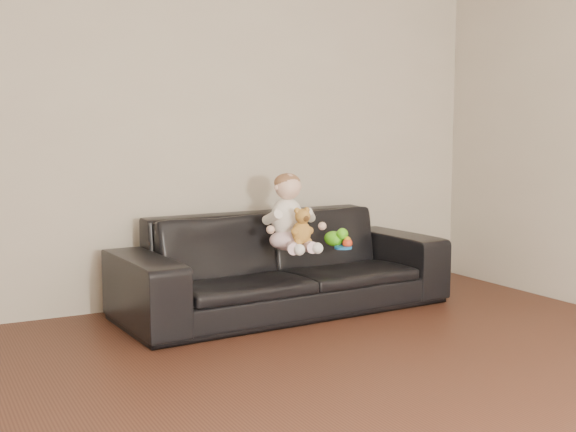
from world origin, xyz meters
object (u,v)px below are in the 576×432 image
teddy_bear (302,227)px  toy_green (334,239)px  baby (289,217)px  toy_blue_disc (343,247)px  sofa (284,263)px  toy_rattle (347,243)px

teddy_bear → toy_green: 0.39m
baby → toy_blue_disc: (0.34, -0.10, -0.21)m
toy_blue_disc → sofa: bearing=145.5°
baby → sofa: bearing=95.6°
sofa → toy_rattle: sofa is taller
toy_rattle → sofa: bearing=149.3°
teddy_bear → toy_green: bearing=35.5°
teddy_bear → toy_blue_disc: size_ratio=2.01×
toy_blue_disc → baby: bearing=163.6°
teddy_bear → toy_green: teddy_bear is taller
toy_blue_disc → teddy_bear: bearing=-171.7°
toy_green → teddy_bear: bearing=-153.6°
teddy_bear → toy_rattle: teddy_bear is taller
baby → toy_rattle: (0.38, -0.09, -0.18)m
baby → toy_rattle: baby is taller
toy_rattle → toy_blue_disc: 0.05m
sofa → teddy_bear: (-0.01, -0.27, 0.27)m
toy_green → toy_blue_disc: size_ratio=1.28×
toy_green → sofa: bearing=162.1°
toy_green → toy_blue_disc: bearing=-89.5°
sofa → toy_blue_disc: (0.32, -0.22, 0.11)m
toy_green → baby: bearing=-177.5°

